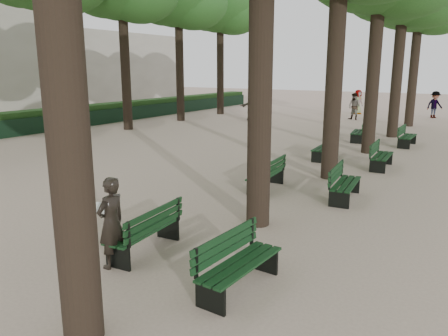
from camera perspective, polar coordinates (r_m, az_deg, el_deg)
The scene contains 18 objects.
ground at distance 8.62m, azimuth -14.24°, elevation -11.19°, with size 120.00×120.00×0.00m, color #C0A591.
tree_far_5 at distance 33.82m, azimuth -0.50°, elevation 20.94°, with size 6.00×6.00×10.45m.
bench_left_0 at distance 8.59m, azimuth -10.31°, elevation -9.11°, with size 0.71×1.84×0.92m.
bench_left_1 at distance 12.76m, azimuth 5.48°, elevation -1.60°, with size 0.71×1.84×0.92m.
bench_left_2 at distance 17.36m, azimuth 12.91°, elevation 2.04°, with size 0.68×1.83×0.92m.
bench_left_3 at distance 22.07m, azimuth 17.11°, elevation 4.08°, with size 0.81×1.86×0.92m.
bench_right_0 at distance 7.14m, azimuth 2.09°, elevation -13.65°, with size 0.68×1.83×0.92m.
bench_right_1 at distance 12.16m, azimuth 15.54°, elevation -2.76°, with size 0.75×1.85×0.92m.
bench_right_2 at distance 16.32m, azimuth 19.88°, elevation 0.89°, with size 0.66×1.83×0.92m.
bench_right_3 at distance 21.36m, azimuth 22.80°, elevation 3.36°, with size 0.59×1.81×0.92m.
man_with_map at distance 7.95m, azimuth -14.51°, elevation -6.91°, with size 0.60×0.66×1.65m.
pedestrian_e at distance 29.73m, azimuth 3.60°, elevation 7.94°, with size 1.61×0.35×1.73m, color #262628.
pedestrian_b at distance 34.24m, azimuth 25.82°, elevation 7.46°, with size 1.20×0.37×1.86m, color #262628.
pedestrian_a at distance 30.97m, azimuth 16.65°, elevation 7.69°, with size 0.88×0.36×1.80m, color #262628.
pedestrian_d at distance 35.06m, azimuth 17.07°, elevation 8.25°, with size 0.90×0.37×1.84m, color #262628.
fence at distance 26.63m, azimuth -20.11°, elevation 5.69°, with size 0.08×42.00×0.90m, color black.
hedge at distance 27.16m, azimuth -21.07°, elevation 6.06°, with size 1.20×42.00×1.20m, color #1B4116.
building_far at distance 52.49m, azimuth -16.45°, elevation 12.51°, with size 12.00×16.00×7.00m, color #B7B2A3.
Camera 1 is at (5.76, -5.40, 3.48)m, focal length 35.00 mm.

